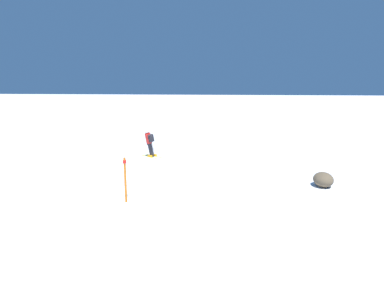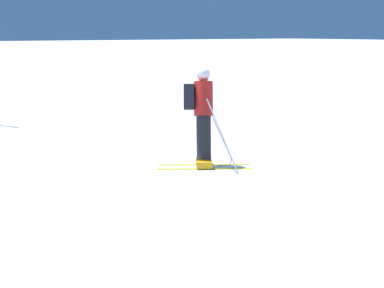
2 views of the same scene
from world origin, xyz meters
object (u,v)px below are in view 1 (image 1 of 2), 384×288
object	(u,v)px
trail_marker	(125,178)
skier	(149,142)
exposed_boulder_0	(323,180)
spare_backpack	(149,141)

from	to	relation	value
trail_marker	skier	bearing A→B (deg)	-169.43
exposed_boulder_0	trail_marker	bearing A→B (deg)	-68.10
spare_backpack	trail_marker	xyz separation A→B (m)	(10.98, 2.65, 0.69)
exposed_boulder_0	trail_marker	size ratio (longest dim) A/B	0.57
skier	exposed_boulder_0	world-z (taller)	skier
skier	trail_marker	distance (m)	7.16
trail_marker	spare_backpack	bearing A→B (deg)	-166.44
skier	exposed_boulder_0	xyz separation A→B (m)	(3.97, 8.95, -0.66)
spare_backpack	exposed_boulder_0	distance (m)	12.97
spare_backpack	trail_marker	size ratio (longest dim) A/B	0.30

